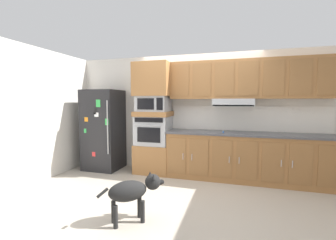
{
  "coord_description": "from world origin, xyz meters",
  "views": [
    {
      "loc": [
        0.74,
        -3.74,
        1.51
      ],
      "look_at": [
        -0.42,
        0.19,
        1.17
      ],
      "focal_mm": 24.22,
      "sensor_mm": 36.0,
      "label": 1
    }
  ],
  "objects_px": {
    "built_in_oven": "(154,130)",
    "dog": "(133,191)",
    "screwdriver": "(224,132)",
    "refrigerator": "(104,130)",
    "microwave": "(153,104)"
  },
  "relations": [
    {
      "from": "dog",
      "to": "refrigerator",
      "type": "bearing_deg",
      "value": 90.71
    },
    {
      "from": "screwdriver",
      "to": "dog",
      "type": "height_order",
      "value": "screwdriver"
    },
    {
      "from": "microwave",
      "to": "screwdriver",
      "type": "distance_m",
      "value": 1.55
    },
    {
      "from": "screwdriver",
      "to": "dog",
      "type": "relative_size",
      "value": 0.2
    },
    {
      "from": "microwave",
      "to": "screwdriver",
      "type": "height_order",
      "value": "microwave"
    },
    {
      "from": "dog",
      "to": "screwdriver",
      "type": "bearing_deg",
      "value": 22.24
    },
    {
      "from": "built_in_oven",
      "to": "dog",
      "type": "distance_m",
      "value": 2.09
    },
    {
      "from": "refrigerator",
      "to": "dog",
      "type": "bearing_deg",
      "value": -49.71
    },
    {
      "from": "screwdriver",
      "to": "dog",
      "type": "distance_m",
      "value": 2.19
    },
    {
      "from": "refrigerator",
      "to": "dog",
      "type": "distance_m",
      "value": 2.55
    },
    {
      "from": "refrigerator",
      "to": "microwave",
      "type": "xyz_separation_m",
      "value": [
        1.17,
        0.07,
        0.58
      ]
    },
    {
      "from": "dog",
      "to": "microwave",
      "type": "bearing_deg",
      "value": 63.27
    },
    {
      "from": "refrigerator",
      "to": "built_in_oven",
      "type": "bearing_deg",
      "value": 3.32
    },
    {
      "from": "refrigerator",
      "to": "microwave",
      "type": "height_order",
      "value": "refrigerator"
    },
    {
      "from": "refrigerator",
      "to": "built_in_oven",
      "type": "relative_size",
      "value": 2.51
    }
  ]
}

